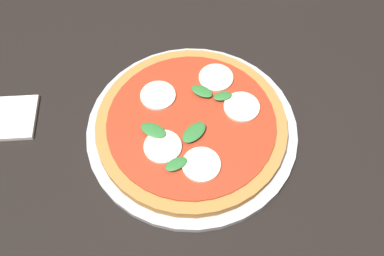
# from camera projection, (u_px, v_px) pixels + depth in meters

# --- Properties ---
(ground_plane) EXTENTS (6.00, 6.00, 0.00)m
(ground_plane) POSITION_uv_depth(u_px,v_px,m) (201.00, 234.00, 1.37)
(ground_plane) COLOR #2D2B28
(dining_table) EXTENTS (1.13, 1.08, 0.72)m
(dining_table) POSITION_uv_depth(u_px,v_px,m) (206.00, 137.00, 0.84)
(dining_table) COLOR black
(dining_table) RESTS_ON ground_plane
(serving_tray) EXTENTS (0.36, 0.36, 0.01)m
(serving_tray) POSITION_uv_depth(u_px,v_px,m) (192.00, 129.00, 0.73)
(serving_tray) COLOR silver
(serving_tray) RESTS_ON dining_table
(pizza) EXTENTS (0.32, 0.32, 0.03)m
(pizza) POSITION_uv_depth(u_px,v_px,m) (191.00, 124.00, 0.72)
(pizza) COLOR #C6843F
(pizza) RESTS_ON serving_tray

